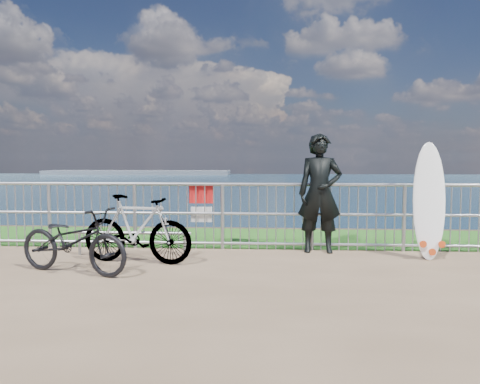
# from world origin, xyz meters

# --- Properties ---
(grass_strip) EXTENTS (120.00, 120.00, 0.00)m
(grass_strip) POSITION_xyz_m (0.00, 2.70, 0.01)
(grass_strip) COLOR #205D19
(grass_strip) RESTS_ON ground
(seascape) EXTENTS (260.00, 260.00, 5.00)m
(seascape) POSITION_xyz_m (-43.75, 147.49, -4.03)
(seascape) COLOR brown
(seascape) RESTS_ON ground
(railing) EXTENTS (10.06, 0.10, 1.13)m
(railing) POSITION_xyz_m (0.01, 1.60, 0.58)
(railing) COLOR #9A9DA3
(railing) RESTS_ON ground
(surfer) EXTENTS (0.72, 0.48, 1.93)m
(surfer) POSITION_xyz_m (1.11, 1.45, 0.97)
(surfer) COLOR black
(surfer) RESTS_ON ground
(surfboard) EXTENTS (0.54, 0.49, 1.80)m
(surfboard) POSITION_xyz_m (2.72, 1.08, 0.83)
(surfboard) COLOR white
(surfboard) RESTS_ON ground
(bicycle_near) EXTENTS (1.79, 1.08, 0.89)m
(bicycle_near) POSITION_xyz_m (-2.32, -0.18, 0.44)
(bicycle_near) COLOR black
(bicycle_near) RESTS_ON ground
(bicycle_far) EXTENTS (1.73, 0.72, 1.01)m
(bicycle_far) POSITION_xyz_m (-1.64, 0.47, 0.50)
(bicycle_far) COLOR black
(bicycle_far) RESTS_ON ground
(bike_rack) EXTENTS (1.88, 0.05, 0.39)m
(bike_rack) POSITION_xyz_m (-1.87, 0.96, 0.32)
(bike_rack) COLOR #9A9DA3
(bike_rack) RESTS_ON ground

